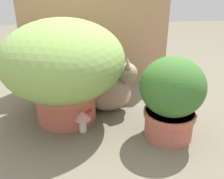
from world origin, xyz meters
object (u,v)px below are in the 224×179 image
mushroom_ornament_pink (82,117)px  cat (110,90)px  leafy_planter (172,96)px  mushroom_ornament_red (84,110)px  grass_planter (63,64)px

mushroom_ornament_pink → cat: bearing=52.6°
leafy_planter → mushroom_ornament_red: bearing=161.2°
leafy_planter → cat: 0.39m
grass_planter → leafy_planter: grass_planter is taller
grass_planter → mushroom_ornament_pink: bearing=-60.0°
leafy_planter → mushroom_ornament_red: 0.44m
leafy_planter → mushroom_ornament_red: size_ratio=3.17×
grass_planter → cat: bearing=15.3°
grass_planter → cat: (0.24, 0.07, -0.18)m
grass_planter → mushroom_ornament_pink: size_ratio=5.25×
grass_planter → cat: 0.31m
cat → mushroom_ornament_pink: cat is taller
cat → mushroom_ornament_red: size_ratio=3.02×
grass_planter → mushroom_ornament_red: 0.25m
grass_planter → leafy_planter: bearing=-24.6°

